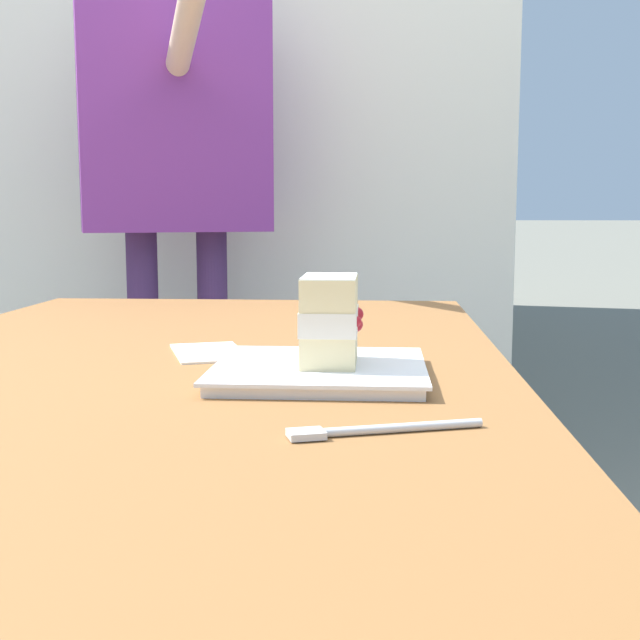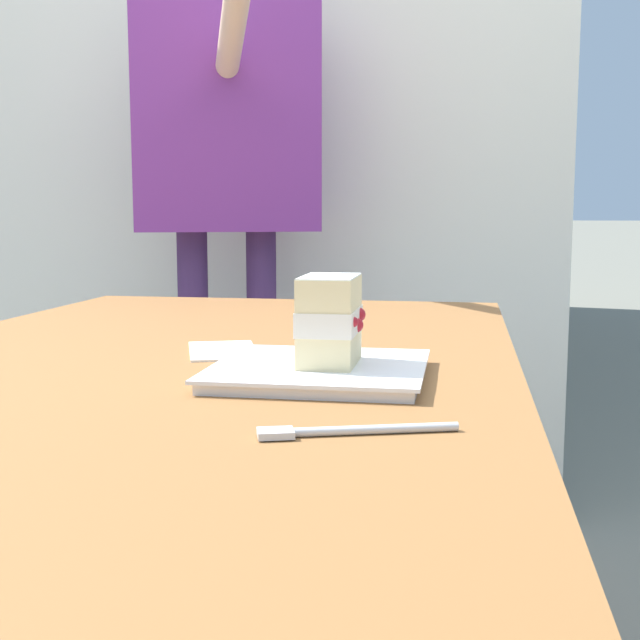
{
  "view_description": "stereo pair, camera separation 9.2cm",
  "coord_description": "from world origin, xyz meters",
  "px_view_note": "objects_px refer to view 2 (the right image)",
  "views": [
    {
      "loc": [
        1.0,
        0.26,
        0.91
      ],
      "look_at": [
        0.09,
        0.2,
        0.79
      ],
      "focal_mm": 46.68,
      "sensor_mm": 36.0,
      "label": 1
    },
    {
      "loc": [
        0.99,
        0.35,
        0.91
      ],
      "look_at": [
        0.09,
        0.2,
        0.79
      ],
      "focal_mm": 46.68,
      "sensor_mm": 36.0,
      "label": 2
    }
  ],
  "objects_px": {
    "paper_napkin": "(223,351)",
    "diner_person": "(225,122)",
    "cake_slice": "(330,320)",
    "dessert_plate": "(320,371)",
    "dessert_fork": "(344,431)",
    "patio_table": "(182,434)"
  },
  "relations": [
    {
      "from": "patio_table",
      "to": "diner_person",
      "type": "bearing_deg",
      "value": -167.03
    },
    {
      "from": "cake_slice",
      "to": "diner_person",
      "type": "xyz_separation_m",
      "value": [
        -1.18,
        -0.46,
        0.34
      ]
    },
    {
      "from": "paper_napkin",
      "to": "dessert_plate",
      "type": "bearing_deg",
      "value": 46.4
    },
    {
      "from": "diner_person",
      "to": "cake_slice",
      "type": "bearing_deg",
      "value": 21.2
    },
    {
      "from": "dessert_plate",
      "to": "dessert_fork",
      "type": "xyz_separation_m",
      "value": [
        0.23,
        0.06,
        -0.0
      ]
    },
    {
      "from": "paper_napkin",
      "to": "dessert_fork",
      "type": "bearing_deg",
      "value": 29.55
    },
    {
      "from": "dessert_plate",
      "to": "diner_person",
      "type": "relative_size",
      "value": 0.14
    },
    {
      "from": "dessert_plate",
      "to": "paper_napkin",
      "type": "distance_m",
      "value": 0.22
    },
    {
      "from": "patio_table",
      "to": "dessert_plate",
      "type": "height_order",
      "value": "dessert_plate"
    },
    {
      "from": "dessert_plate",
      "to": "dessert_fork",
      "type": "relative_size",
      "value": 1.41
    },
    {
      "from": "patio_table",
      "to": "paper_napkin",
      "type": "xyz_separation_m",
      "value": [
        -0.06,
        0.04,
        0.1
      ]
    },
    {
      "from": "patio_table",
      "to": "cake_slice",
      "type": "relative_size",
      "value": 14.48
    },
    {
      "from": "patio_table",
      "to": "dessert_fork",
      "type": "relative_size",
      "value": 8.66
    },
    {
      "from": "patio_table",
      "to": "paper_napkin",
      "type": "relative_size",
      "value": 8.65
    },
    {
      "from": "patio_table",
      "to": "cake_slice",
      "type": "distance_m",
      "value": 0.28
    },
    {
      "from": "dessert_fork",
      "to": "diner_person",
      "type": "relative_size",
      "value": 0.1
    },
    {
      "from": "dessert_fork",
      "to": "paper_napkin",
      "type": "xyz_separation_m",
      "value": [
        -0.38,
        -0.22,
        -0.0
      ]
    },
    {
      "from": "paper_napkin",
      "to": "diner_person",
      "type": "xyz_separation_m",
      "value": [
        -1.03,
        -0.29,
        0.41
      ]
    },
    {
      "from": "cake_slice",
      "to": "diner_person",
      "type": "bearing_deg",
      "value": -158.8
    },
    {
      "from": "paper_napkin",
      "to": "diner_person",
      "type": "bearing_deg",
      "value": -164.3
    },
    {
      "from": "patio_table",
      "to": "cake_slice",
      "type": "xyz_separation_m",
      "value": [
        0.09,
        0.21,
        0.16
      ]
    },
    {
      "from": "paper_napkin",
      "to": "diner_person",
      "type": "relative_size",
      "value": 0.1
    }
  ]
}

